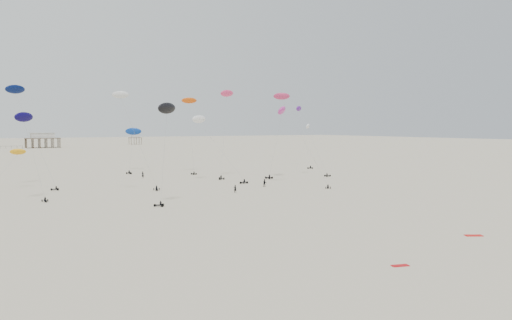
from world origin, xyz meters
TOP-DOWN VIEW (x-y plane):
  - ground_plane at (0.00, 200.00)m, footprint 900.00×900.00m
  - pavilion_main at (-10.00, 350.00)m, footprint 21.00×13.00m
  - pavilion_small at (60.00, 380.00)m, footprint 9.00×7.00m
  - rig_0 at (-41.78, 102.03)m, footprint 5.46×8.26m
  - rig_1 at (49.45, 142.16)m, footprint 7.85×15.96m
  - rig_2 at (-20.45, 105.04)m, footprint 9.46×5.54m
  - rig_3 at (-6.54, 154.86)m, footprint 9.00×17.36m
  - rig_4 at (15.74, 98.38)m, footprint 6.47×16.95m
  - rig_6 at (-44.01, 120.97)m, footprint 9.31×9.95m
  - rig_7 at (6.95, 140.39)m, footprint 6.37×12.52m
  - rig_8 at (-20.85, 84.17)m, footprint 6.13×5.83m
  - rig_9 at (34.54, 114.32)m, footprint 3.27×11.45m
  - rig_10 at (1.92, 115.25)m, footprint 9.58×15.80m
  - rig_11 at (-40.85, 127.24)m, footprint 9.90×17.65m
  - rig_12 at (22.13, 113.36)m, footprint 9.51×6.58m
  - rig_13 at (9.98, 122.20)m, footprint 9.28×10.79m
  - spectator_0 at (-3.10, 91.45)m, footprint 0.76×0.59m
  - spectator_1 at (7.50, 96.98)m, footprint 1.13×0.84m
  - spectator_3 at (-10.95, 130.49)m, footprint 0.90×0.89m
  - grounded_kite_a at (4.15, 39.40)m, footprint 2.36×1.84m
  - grounded_kite_b at (-14.31, 34.15)m, footprint 1.92×1.15m

SIDE VIEW (x-z plane):
  - ground_plane at x=0.00m, z-range 0.00..0.00m
  - spectator_0 at x=-3.10m, z-range -0.95..0.95m
  - spectator_1 at x=7.50m, z-range -1.03..1.03m
  - spectator_3 at x=-10.95m, z-range -1.03..1.03m
  - grounded_kite_a at x=4.15m, z-range -0.04..0.04m
  - grounded_kite_b at x=-14.31m, z-range -0.04..0.04m
  - pavilion_small at x=60.00m, z-range -0.51..7.49m
  - pavilion_main at x=-10.00m, z-range -0.68..9.12m
  - rig_6 at x=-44.01m, z-range -0.57..11.93m
  - rig_9 at x=34.54m, z-range 1.45..17.08m
  - rig_3 at x=-6.54m, z-range 0.97..19.51m
  - rig_10 at x=1.92m, z-range 1.91..22.25m
  - rig_2 at x=-20.45m, z-range 2.22..23.82m
  - rig_0 at x=-41.78m, z-range 4.69..21.47m
  - rig_8 at x=-20.85m, z-range 5.20..23.58m
  - rig_1 at x=49.45m, z-range 3.72..27.34m
  - rig_12 at x=22.13m, z-range 6.00..25.81m
  - rig_4 at x=15.74m, z-range 4.30..28.98m
  - rig_13 at x=9.98m, z-range 5.40..30.01m
  - rig_7 at x=6.95m, z-range 6.44..30.03m
  - rig_11 at x=-40.85m, z-range 6.58..33.06m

